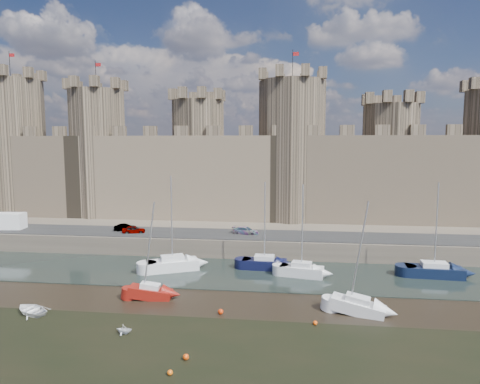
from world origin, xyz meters
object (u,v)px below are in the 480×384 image
(van, at_px, (5,221))
(sailboat_5, at_px, (358,306))
(car_0, at_px, (134,230))
(sailboat_1, at_px, (264,263))
(car_1, at_px, (125,228))
(sailboat_4, at_px, (150,292))
(sailboat_2, at_px, (302,270))
(sailboat_3, at_px, (434,270))
(car_2, at_px, (246,231))
(sailboat_0, at_px, (172,264))

(van, xyz_separation_m, sailboat_5, (48.43, -19.89, -2.98))
(car_0, bearing_deg, sailboat_1, -124.03)
(sailboat_5, bearing_deg, car_0, 160.91)
(car_1, bearing_deg, sailboat_4, -170.12)
(sailboat_2, relative_size, sailboat_3, 0.98)
(car_1, height_order, car_2, car_2)
(sailboat_2, xyz_separation_m, sailboat_5, (4.80, -10.12, -0.10))
(sailboat_3, height_order, sailboat_4, sailboat_3)
(sailboat_0, distance_m, sailboat_2, 15.38)
(van, relative_size, sailboat_2, 0.53)
(car_1, bearing_deg, sailboat_3, -120.65)
(sailboat_4, distance_m, sailboat_5, 19.84)
(van, distance_m, sailboat_4, 34.26)
(car_2, height_order, van, van)
(van, relative_size, sailboat_5, 0.55)
(car_0, xyz_separation_m, sailboat_5, (28.32, -19.41, -2.31))
(car_1, relative_size, sailboat_0, 0.28)
(car_0, bearing_deg, sailboat_5, -138.58)
(car_1, relative_size, sailboat_3, 0.30)
(sailboat_3, distance_m, sailboat_5, 15.61)
(car_1, bearing_deg, sailboat_1, -129.66)
(car_0, height_order, car_2, car_0)
(car_0, distance_m, sailboat_2, 25.38)
(car_2, distance_m, sailboat_2, 13.23)
(car_2, distance_m, sailboat_4, 20.87)
(sailboat_1, relative_size, sailboat_5, 1.04)
(car_2, height_order, sailboat_1, sailboat_1)
(van, bearing_deg, car_0, -7.86)
(van, bearing_deg, sailboat_4, -39.44)
(car_1, xyz_separation_m, car_2, (17.69, -0.05, 0.00))
(car_0, relative_size, sailboat_5, 0.31)
(sailboat_2, bearing_deg, sailboat_3, 17.04)
(car_2, relative_size, sailboat_2, 0.35)
(car_1, xyz_separation_m, sailboat_2, (25.31, -10.64, -2.19))
(sailboat_0, height_order, sailboat_2, sailboat_0)
(car_0, height_order, sailboat_4, sailboat_4)
(sailboat_0, bearing_deg, sailboat_1, -14.71)
(car_1, bearing_deg, sailboat_5, -142.67)
(car_1, distance_m, sailboat_2, 27.55)
(sailboat_1, bearing_deg, car_1, 161.09)
(van, relative_size, sailboat_0, 0.49)
(sailboat_0, relative_size, sailboat_3, 1.05)
(car_2, xyz_separation_m, sailboat_1, (3.20, -8.21, -2.21))
(sailboat_3, xyz_separation_m, sailboat_5, (-10.26, -11.77, -0.09))
(sailboat_1, bearing_deg, sailboat_3, 0.49)
(sailboat_0, bearing_deg, sailboat_4, -112.37)
(car_1, height_order, sailboat_1, sailboat_1)
(car_0, height_order, sailboat_2, sailboat_2)
(car_2, height_order, sailboat_4, sailboat_4)
(sailboat_1, xyz_separation_m, sailboat_5, (9.23, -12.51, -0.09))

